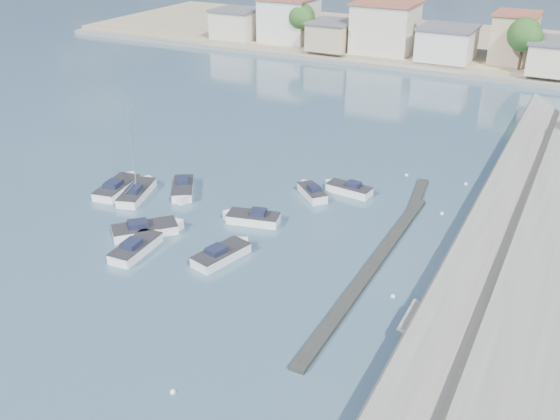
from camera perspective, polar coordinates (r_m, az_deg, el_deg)
name	(u,v)px	position (r m, az deg, el deg)	size (l,w,h in m)	color
ground	(402,136)	(75.76, 11.08, 6.67)	(400.00, 400.00, 0.00)	#2F4A5F
seawall_walkway	(540,278)	(48.31, 22.65, -5.75)	(5.00, 90.00, 1.80)	slate
breakwater	(382,251)	(49.96, 9.31, -3.74)	(2.00, 31.02, 0.35)	black
far_shore_land	(487,48)	(124.79, 18.44, 13.90)	(160.00, 40.00, 1.40)	gray
far_shore_quay	(461,75)	(104.65, 16.26, 11.80)	(160.00, 2.50, 0.80)	slate
far_town	(543,45)	(108.02, 22.95, 13.72)	(113.01, 12.80, 8.35)	beige
shore_trees	(520,46)	(99.39, 21.12, 13.84)	(74.56, 38.32, 7.92)	#38281E
motorboat_a	(138,247)	(50.76, -12.86, -3.30)	(2.23, 5.50, 1.48)	white
motorboat_b	(224,254)	(48.73, -5.17, -4.02)	(3.07, 5.40, 1.48)	white
motorboat_c	(347,189)	(59.66, 6.16, 1.91)	(4.85, 2.14, 1.48)	white
motorboat_d	(251,218)	(53.92, -2.70, -0.76)	(5.12, 2.83, 1.48)	white
motorboat_e	(119,187)	(61.80, -14.54, 2.07)	(3.09, 6.19, 1.48)	white
motorboat_f	(311,192)	(58.78, 2.88, 1.64)	(3.86, 3.71, 1.48)	white
motorboat_g	(183,190)	(59.90, -8.87, 1.84)	(4.20, 5.13, 1.48)	white
motorboat_h	(148,229)	(53.19, -11.94, -1.75)	(5.14, 5.29, 1.48)	white
sailboat	(138,191)	(60.27, -12.86, 1.67)	(3.47, 6.18, 9.00)	white
mooring_buoys	(398,249)	(50.68, 10.76, -3.56)	(11.84, 37.21, 0.35)	white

